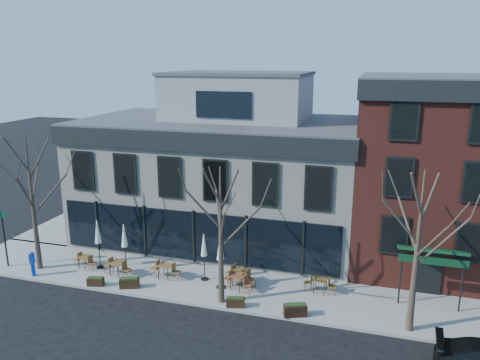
# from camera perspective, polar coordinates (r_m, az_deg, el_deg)

# --- Properties ---
(ground) EXTENTS (120.00, 120.00, 0.00)m
(ground) POSITION_cam_1_polar(r_m,az_deg,el_deg) (28.79, -5.52, -10.32)
(ground) COLOR black
(ground) RESTS_ON ground
(sidewalk_front) EXTENTS (33.50, 4.70, 0.15)m
(sidewalk_front) POSITION_cam_1_polar(r_m,az_deg,el_deg) (25.96, -0.48, -12.99)
(sidewalk_front) COLOR gray
(sidewalk_front) RESTS_ON ground
(sidewalk_side) EXTENTS (4.50, 12.00, 0.15)m
(sidewalk_side) POSITION_cam_1_polar(r_m,az_deg,el_deg) (38.77, -17.81, -4.19)
(sidewalk_side) COLOR gray
(sidewalk_side) RESTS_ON ground
(corner_building) EXTENTS (18.39, 10.39, 11.10)m
(corner_building) POSITION_cam_1_polar(r_m,az_deg,el_deg) (31.72, -2.21, 1.15)
(corner_building) COLOR silver
(corner_building) RESTS_ON ground
(red_brick_building) EXTENTS (8.20, 11.78, 11.18)m
(red_brick_building) POSITION_cam_1_polar(r_m,az_deg,el_deg) (30.01, 21.82, 1.11)
(red_brick_building) COLOR maroon
(red_brick_building) RESTS_ON ground
(tree_corner) EXTENTS (3.93, 3.98, 7.92)m
(tree_corner) POSITION_cam_1_polar(r_m,az_deg,el_deg) (28.99, -23.98, -2.40)
(tree_corner) COLOR #382B21
(tree_corner) RESTS_ON sidewalk_front
(tree_mid) EXTENTS (3.50, 3.55, 7.04)m
(tree_mid) POSITION_cam_1_polar(r_m,az_deg,el_deg) (22.96, -2.35, -6.60)
(tree_mid) COLOR #382B21
(tree_mid) RESTS_ON sidewalk_front
(tree_right) EXTENTS (3.72, 3.77, 7.48)m
(tree_right) POSITION_cam_1_polar(r_m,az_deg,el_deg) (21.91, 20.80, -8.03)
(tree_right) COLOR #382B21
(tree_right) RESTS_ON sidewalk_front
(sign_pole) EXTENTS (0.50, 0.10, 3.40)m
(sign_pole) POSITION_cam_1_polar(r_m,az_deg,el_deg) (30.74, -26.80, -6.06)
(sign_pole) COLOR black
(sign_pole) RESTS_ON sidewalk_front
(call_box) EXTENTS (0.30, 0.30, 1.49)m
(call_box) POSITION_cam_1_polar(r_m,az_deg,el_deg) (29.18, -23.98, -9.22)
(call_box) COLOR #0E3EB8
(call_box) RESTS_ON sidewalk_front
(cafe_set_0) EXTENTS (1.69, 0.83, 0.87)m
(cafe_set_0) POSITION_cam_1_polar(r_m,az_deg,el_deg) (29.28, -18.35, -9.32)
(cafe_set_0) COLOR brown
(cafe_set_0) RESTS_ON sidewalk_front
(cafe_set_1) EXTENTS (1.88, 0.86, 0.97)m
(cafe_set_1) POSITION_cam_1_polar(r_m,az_deg,el_deg) (27.80, -14.68, -10.23)
(cafe_set_1) COLOR brown
(cafe_set_1) RESTS_ON sidewalk_front
(cafe_set_2) EXTENTS (1.88, 0.81, 0.98)m
(cafe_set_2) POSITION_cam_1_polar(r_m,az_deg,el_deg) (26.92, -9.05, -10.75)
(cafe_set_2) COLOR brown
(cafe_set_2) RESTS_ON sidewalk_front
(cafe_set_3) EXTENTS (1.93, 1.18, 1.00)m
(cafe_set_3) POSITION_cam_1_polar(r_m,az_deg,el_deg) (25.93, 0.08, -11.55)
(cafe_set_3) COLOR brown
(cafe_set_3) RESTS_ON sidewalk_front
(cafe_set_4) EXTENTS (1.84, 1.04, 0.95)m
(cafe_set_4) POSITION_cam_1_polar(r_m,az_deg,el_deg) (25.41, -0.22, -12.21)
(cafe_set_4) COLOR brown
(cafe_set_4) RESTS_ON sidewalk_front
(cafe_set_5) EXTENTS (1.76, 0.76, 0.91)m
(cafe_set_5) POSITION_cam_1_polar(r_m,az_deg,el_deg) (25.50, 9.74, -12.38)
(cafe_set_5) COLOR brown
(cafe_set_5) RESTS_ON sidewalk_front
(umbrella_0) EXTENTS (0.47, 0.47, 2.97)m
(umbrella_0) POSITION_cam_1_polar(r_m,az_deg,el_deg) (28.42, -16.95, -6.35)
(umbrella_0) COLOR black
(umbrella_0) RESTS_ON sidewalk_front
(umbrella_1) EXTENTS (0.46, 0.46, 2.87)m
(umbrella_1) POSITION_cam_1_polar(r_m,az_deg,el_deg) (27.62, -13.93, -6.89)
(umbrella_1) COLOR black
(umbrella_1) RESTS_ON sidewalk_front
(umbrella_2) EXTENTS (0.44, 0.44, 2.72)m
(umbrella_2) POSITION_cam_1_polar(r_m,az_deg,el_deg) (25.93, -4.42, -8.19)
(umbrella_2) COLOR black
(umbrella_2) RESTS_ON sidewalk_front
(umbrella_3) EXTENTS (0.49, 0.49, 3.09)m
(umbrella_3) POSITION_cam_1_polar(r_m,az_deg,el_deg) (24.89, -2.40, -8.50)
(umbrella_3) COLOR black
(umbrella_3) RESTS_ON sidewalk_front
(planter_0) EXTENTS (0.94, 0.53, 0.50)m
(planter_0) POSITION_cam_1_polar(r_m,az_deg,el_deg) (27.06, -17.19, -11.72)
(planter_0) COLOR black
(planter_0) RESTS_ON sidewalk_front
(planter_1) EXTENTS (1.11, 0.74, 0.58)m
(planter_1) POSITION_cam_1_polar(r_m,az_deg,el_deg) (26.36, -13.34, -12.08)
(planter_1) COLOR black
(planter_1) RESTS_ON sidewalk_front
(planter_2) EXTENTS (0.97, 0.57, 0.51)m
(planter_2) POSITION_cam_1_polar(r_m,az_deg,el_deg) (23.92, -0.54, -14.65)
(planter_2) COLOR #331F11
(planter_2) RESTS_ON sidewalk_front
(planter_3) EXTENTS (1.18, 0.81, 0.62)m
(planter_3) POSITION_cam_1_polar(r_m,az_deg,el_deg) (23.32, 6.74, -15.45)
(planter_3) COLOR black
(planter_3) RESTS_ON sidewalk_front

